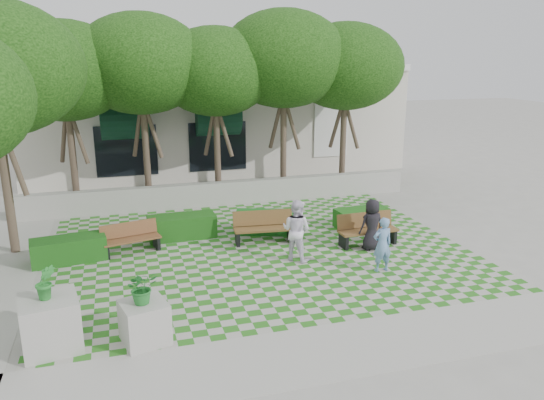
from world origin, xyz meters
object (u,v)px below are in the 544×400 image
object	(u,v)px
hedge_east	(361,217)
person_dark	(372,225)
person_blue	(382,245)
bench_east	(367,230)
planter_back	(50,321)
hedge_midright	(267,222)
person_white	(296,230)
hedge_midleft	(182,227)
bench_west	(131,239)
bench_mid	(264,228)
planter_front	(144,314)
hedge_west	(69,250)

from	to	relation	value
hedge_east	person_dark	xyz separation A→B (m)	(-0.68, -2.07, 0.46)
person_blue	person_dark	xyz separation A→B (m)	(0.48, 1.56, 0.02)
bench_east	planter_back	xyz separation A→B (m)	(-8.68, -3.64, 0.13)
hedge_midright	person_white	world-z (taller)	person_white
hedge_midleft	person_blue	size ratio (longest dim) A/B	1.39
bench_east	hedge_midleft	world-z (taller)	bench_east
hedge_midright	hedge_midleft	xyz separation A→B (m)	(-2.72, 0.29, 0.02)
person_dark	hedge_midright	bearing A→B (deg)	-47.91
bench_west	bench_east	bearing A→B (deg)	-24.41
hedge_midleft	planter_back	bearing A→B (deg)	-119.50
bench_west	person_dark	xyz separation A→B (m)	(6.90, -1.79, 0.35)
bench_mid	planter_front	world-z (taller)	planter_front
bench_east	bench_mid	xyz separation A→B (m)	(-2.99, 1.07, 0.01)
hedge_west	planter_back	distance (m)	4.77
bench_west	person_white	xyz separation A→B (m)	(4.48, -1.91, 0.46)
planter_front	hedge_midleft	bearing A→B (deg)	76.06
hedge_west	bench_mid	bearing A→B (deg)	-0.54
bench_east	planter_front	distance (m)	7.92
bench_east	person_white	xyz separation A→B (m)	(-2.49, -0.56, 0.42)
hedge_midleft	hedge_east	bearing A→B (deg)	-5.62
hedge_midright	planter_back	distance (m)	8.21
hedge_midright	person_dark	xyz separation A→B (m)	(2.57, -2.36, 0.42)
bench_east	hedge_midright	xyz separation A→B (m)	(-2.64, 1.93, -0.11)
bench_mid	person_blue	world-z (taller)	person_blue
bench_west	hedge_midright	bearing A→B (deg)	-5.87
bench_east	planter_back	distance (m)	9.41
person_dark	bench_mid	bearing A→B (deg)	-32.63
bench_west	person_white	size ratio (longest dim) A/B	1.00
hedge_east	person_blue	size ratio (longest dim) A/B	1.19
bench_west	planter_front	world-z (taller)	planter_front
bench_east	hedge_east	bearing A→B (deg)	67.99
hedge_midleft	bench_west	bearing A→B (deg)	-151.67
bench_east	bench_west	size ratio (longest dim) A/B	1.05
planter_back	bench_mid	bearing A→B (deg)	39.62
hedge_east	person_dark	bearing A→B (deg)	-108.09
person_dark	person_white	world-z (taller)	person_white
hedge_midright	planter_front	size ratio (longest dim) A/B	1.31
hedge_east	bench_west	bearing A→B (deg)	-177.90
hedge_midleft	planter_front	size ratio (longest dim) A/B	1.36
bench_east	person_white	bearing A→B (deg)	-169.14
planter_front	hedge_west	bearing A→B (deg)	109.58
hedge_west	bench_west	bearing A→B (deg)	7.58
bench_mid	hedge_east	distance (m)	3.64
bench_west	person_blue	xyz separation A→B (m)	(6.42, -3.35, 0.33)
bench_mid	hedge_midleft	distance (m)	2.64
bench_west	planter_front	distance (m)	5.27
planter_back	person_dark	size ratio (longest dim) A/B	1.15
bench_mid	planter_back	world-z (taller)	planter_back
person_blue	person_white	xyz separation A→B (m)	(-1.94, 1.44, 0.13)
hedge_midright	person_blue	world-z (taller)	person_blue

